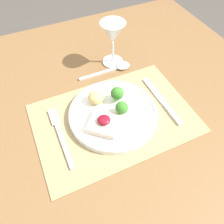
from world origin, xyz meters
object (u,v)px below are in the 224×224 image
at_px(knife, 164,103).
at_px(wine_glass_near, 113,35).
at_px(fork, 59,132).
at_px(dinner_plate, 111,113).
at_px(spoon, 118,67).

bearing_deg(knife, wine_glass_near, 106.31).
distance_m(fork, wine_glass_near, 0.38).
relative_size(fork, knife, 1.00).
bearing_deg(dinner_plate, knife, -8.28).
height_order(dinner_plate, fork, dinner_plate).
relative_size(knife, spoon, 1.09).
distance_m(dinner_plate, spoon, 0.23).
distance_m(spoon, wine_glass_near, 0.12).
relative_size(dinner_plate, wine_glass_near, 1.68).
bearing_deg(knife, fork, 177.27).
xyz_separation_m(dinner_plate, fork, (-0.17, 0.01, -0.01)).
relative_size(fork, wine_glass_near, 1.33).
height_order(dinner_plate, spoon, dinner_plate).
xyz_separation_m(knife, wine_glass_near, (-0.06, 0.26, 0.11)).
bearing_deg(knife, spoon, 108.57).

